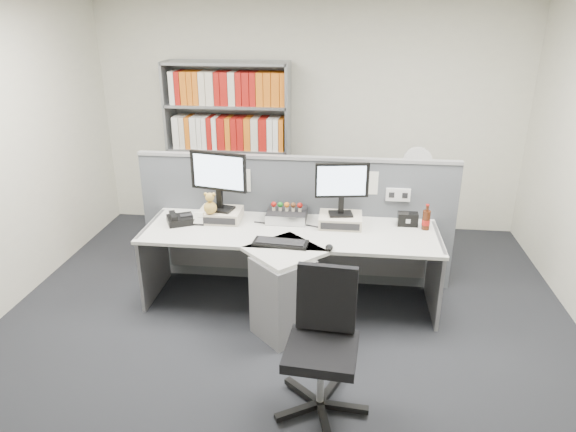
# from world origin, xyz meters

# --- Properties ---
(ground) EXTENTS (5.50, 5.50, 0.00)m
(ground) POSITION_xyz_m (0.00, 0.00, 0.00)
(ground) COLOR #27292E
(ground) RESTS_ON ground
(room_shell) EXTENTS (5.04, 5.54, 2.72)m
(room_shell) POSITION_xyz_m (0.00, 0.00, 1.79)
(room_shell) COLOR silver
(room_shell) RESTS_ON ground
(partition) EXTENTS (3.00, 0.08, 1.27)m
(partition) POSITION_xyz_m (0.00, 1.25, 0.65)
(partition) COLOR #595E65
(partition) RESTS_ON ground
(desk) EXTENTS (2.60, 1.20, 0.72)m
(desk) POSITION_xyz_m (0.00, 0.60, 0.46)
(desk) COLOR silver
(desk) RESTS_ON ground
(monitor_riser_left) EXTENTS (0.38, 0.31, 0.10)m
(monitor_riser_left) POSITION_xyz_m (-0.66, 0.98, 0.77)
(monitor_riser_left) COLOR beige
(monitor_riser_left) RESTS_ON desk
(monitor_riser_right) EXTENTS (0.38, 0.31, 0.10)m
(monitor_riser_right) POSITION_xyz_m (0.44, 0.98, 0.77)
(monitor_riser_right) COLOR beige
(monitor_riser_right) RESTS_ON desk
(monitor_left) EXTENTS (0.53, 0.22, 0.54)m
(monitor_left) POSITION_xyz_m (-0.66, 0.98, 1.14)
(monitor_left) COLOR black
(monitor_left) RESTS_ON monitor_riser_left
(monitor_right) EXTENTS (0.47, 0.18, 0.48)m
(monitor_right) POSITION_xyz_m (0.43, 0.98, 1.11)
(monitor_right) COLOR black
(monitor_right) RESTS_ON monitor_riser_right
(desktop_pc) EXTENTS (0.36, 0.32, 0.10)m
(desktop_pc) POSITION_xyz_m (-0.06, 1.05, 0.77)
(desktop_pc) COLOR black
(desktop_pc) RESTS_ON desk
(figurines) EXTENTS (0.29, 0.05, 0.09)m
(figurines) POSITION_xyz_m (-0.06, 1.03, 0.87)
(figurines) COLOR beige
(figurines) RESTS_ON desktop_pc
(keyboard) EXTENTS (0.46, 0.21, 0.03)m
(keyboard) POSITION_xyz_m (-0.05, 0.51, 0.73)
(keyboard) COLOR black
(keyboard) RESTS_ON desk
(mouse) EXTENTS (0.06, 0.10, 0.04)m
(mouse) POSITION_xyz_m (0.36, 0.46, 0.74)
(mouse) COLOR black
(mouse) RESTS_ON desk
(desk_phone) EXTENTS (0.30, 0.29, 0.10)m
(desk_phone) POSITION_xyz_m (-1.01, 0.86, 0.76)
(desk_phone) COLOR black
(desk_phone) RESTS_ON desk
(desk_calendar) EXTENTS (0.10, 0.07, 0.12)m
(desk_calendar) POSITION_xyz_m (-0.83, 0.85, 0.77)
(desk_calendar) COLOR black
(desk_calendar) RESTS_ON desk
(plush_toy) EXTENTS (0.12, 0.12, 0.20)m
(plush_toy) POSITION_xyz_m (-0.73, 0.87, 0.91)
(plush_toy) COLOR #B8923D
(plush_toy) RESTS_ON monitor_riser_left
(speaker) EXTENTS (0.18, 0.10, 0.12)m
(speaker) POSITION_xyz_m (1.03, 1.05, 0.78)
(speaker) COLOR black
(speaker) RESTS_ON desk
(cola_bottle) EXTENTS (0.07, 0.07, 0.23)m
(cola_bottle) POSITION_xyz_m (1.18, 0.97, 0.81)
(cola_bottle) COLOR #3F190A
(cola_bottle) RESTS_ON desk
(shelving_unit) EXTENTS (1.41, 0.40, 2.00)m
(shelving_unit) POSITION_xyz_m (-0.90, 2.44, 0.98)
(shelving_unit) COLOR gray
(shelving_unit) RESTS_ON ground
(filing_cabinet) EXTENTS (0.45, 0.61, 0.70)m
(filing_cabinet) POSITION_xyz_m (1.20, 1.99, 0.35)
(filing_cabinet) COLOR gray
(filing_cabinet) RESTS_ON ground
(desk_fan) EXTENTS (0.30, 0.18, 0.51)m
(desk_fan) POSITION_xyz_m (1.20, 1.99, 1.02)
(desk_fan) COLOR white
(desk_fan) RESTS_ON filing_cabinet
(office_chair) EXTENTS (0.62, 0.64, 0.96)m
(office_chair) POSITION_xyz_m (0.36, -0.48, 0.52)
(office_chair) COLOR silver
(office_chair) RESTS_ON ground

